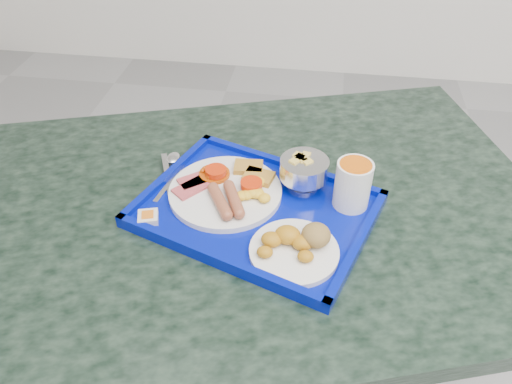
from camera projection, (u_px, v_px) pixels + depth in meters
table at (249, 270)px, 1.11m from camera, size 1.38×1.12×0.74m
tray at (256, 210)px, 0.96m from camera, size 0.51×0.44×0.03m
main_plate at (229, 189)px, 0.98m from camera, size 0.22×0.22×0.03m
bread_plate at (297, 245)px, 0.86m from camera, size 0.16×0.16×0.05m
fruit_bowl at (304, 169)px, 0.98m from camera, size 0.10×0.10×0.07m
juice_cup at (353, 183)px, 0.93m from camera, size 0.07×0.07×0.10m
spoon at (172, 164)px, 1.06m from camera, size 0.05×0.17×0.01m
knife at (168, 178)px, 1.02m from camera, size 0.07×0.16×0.00m
jam_packet at (148, 217)px, 0.93m from camera, size 0.05×0.05×0.01m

